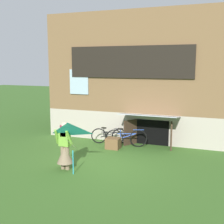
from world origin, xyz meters
TOP-DOWN VIEW (x-y plane):
  - ground_plane at (0.00, 0.00)m, footprint 60.00×60.00m
  - log_house at (0.00, 5.45)m, footprint 7.81×6.03m
  - person at (-0.91, -0.88)m, footprint 0.61×0.52m
  - kite at (-0.47, -1.46)m, footprint 1.11×1.15m
  - bicycle_blue at (0.11, 2.31)m, footprint 1.62×0.57m
  - bicycle_black at (-0.73, 2.53)m, footprint 1.48×0.47m
  - wooden_crate at (-0.30, 1.87)m, footprint 0.55×0.46m

SIDE VIEW (x-z plane):
  - ground_plane at x=0.00m, z-range 0.00..0.00m
  - wooden_crate at x=-0.30m, z-range 0.00..0.43m
  - bicycle_black at x=-0.73m, z-range -0.01..0.69m
  - bicycle_blue at x=0.11m, z-range -0.01..0.76m
  - person at x=-0.91m, z-range -0.12..1.41m
  - kite at x=-0.47m, z-range 0.47..2.00m
  - log_house at x=0.00m, z-range 0.00..5.55m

